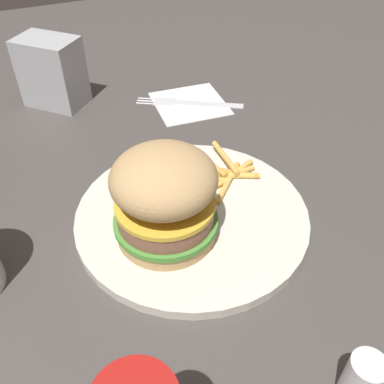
{
  "coord_description": "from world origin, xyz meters",
  "views": [
    {
      "loc": [
        0.35,
        -0.17,
        0.35
      ],
      "look_at": [
        0.03,
        -0.03,
        0.04
      ],
      "focal_mm": 39.97,
      "sensor_mm": 36.0,
      "label": 1
    }
  ],
  "objects_px": {
    "fries_pile": "(226,173)",
    "napkin": "(190,103)",
    "salt_shaker": "(361,382)",
    "fork": "(189,102)",
    "napkin_dispenser": "(52,72)",
    "sandwich": "(165,197)",
    "plate": "(192,216)"
  },
  "relations": [
    {
      "from": "fries_pile",
      "to": "napkin",
      "type": "xyz_separation_m",
      "value": [
        -0.2,
        0.04,
        -0.02
      ]
    },
    {
      "from": "plate",
      "to": "fork",
      "type": "bearing_deg",
      "value": 157.72
    },
    {
      "from": "plate",
      "to": "salt_shaker",
      "type": "xyz_separation_m",
      "value": [
        0.24,
        0.04,
        0.02
      ]
    },
    {
      "from": "fries_pile",
      "to": "salt_shaker",
      "type": "bearing_deg",
      "value": -5.46
    },
    {
      "from": "sandwich",
      "to": "fries_pile",
      "type": "height_order",
      "value": "sandwich"
    },
    {
      "from": "sandwich",
      "to": "napkin",
      "type": "height_order",
      "value": "sandwich"
    },
    {
      "from": "fork",
      "to": "salt_shaker",
      "type": "relative_size",
      "value": 2.87
    },
    {
      "from": "plate",
      "to": "napkin_dispenser",
      "type": "xyz_separation_m",
      "value": [
        -0.33,
        -0.09,
        0.05
      ]
    },
    {
      "from": "napkin",
      "to": "salt_shaker",
      "type": "xyz_separation_m",
      "value": [
        0.48,
        -0.06,
        0.03
      ]
    },
    {
      "from": "salt_shaker",
      "to": "napkin",
      "type": "bearing_deg",
      "value": 172.37
    },
    {
      "from": "plate",
      "to": "sandwich",
      "type": "height_order",
      "value": "sandwich"
    },
    {
      "from": "sandwich",
      "to": "napkin_dispenser",
      "type": "height_order",
      "value": "sandwich"
    },
    {
      "from": "napkin_dispenser",
      "to": "plate",
      "type": "bearing_deg",
      "value": -29.62
    },
    {
      "from": "sandwich",
      "to": "fork",
      "type": "bearing_deg",
      "value": 152.31
    },
    {
      "from": "napkin",
      "to": "salt_shaker",
      "type": "distance_m",
      "value": 0.48
    },
    {
      "from": "fries_pile",
      "to": "napkin",
      "type": "relative_size",
      "value": 0.91
    },
    {
      "from": "fork",
      "to": "napkin_dispenser",
      "type": "relative_size",
      "value": 1.51
    },
    {
      "from": "fries_pile",
      "to": "napkin",
      "type": "distance_m",
      "value": 0.2
    },
    {
      "from": "fork",
      "to": "fries_pile",
      "type": "bearing_deg",
      "value": -10.17
    },
    {
      "from": "napkin",
      "to": "napkin_dispenser",
      "type": "relative_size",
      "value": 1.05
    },
    {
      "from": "napkin",
      "to": "salt_shaker",
      "type": "bearing_deg",
      "value": -7.63
    },
    {
      "from": "napkin",
      "to": "fork",
      "type": "distance_m",
      "value": 0.0
    },
    {
      "from": "plate",
      "to": "sandwich",
      "type": "xyz_separation_m",
      "value": [
        0.02,
        -0.04,
        0.06
      ]
    },
    {
      "from": "napkin",
      "to": "napkin_dispenser",
      "type": "bearing_deg",
      "value": -114.59
    },
    {
      "from": "plate",
      "to": "fries_pile",
      "type": "bearing_deg",
      "value": 123.84
    },
    {
      "from": "fries_pile",
      "to": "fork",
      "type": "bearing_deg",
      "value": 169.83
    },
    {
      "from": "fries_pile",
      "to": "plate",
      "type": "bearing_deg",
      "value": -56.16
    },
    {
      "from": "napkin_dispenser",
      "to": "salt_shaker",
      "type": "height_order",
      "value": "napkin_dispenser"
    },
    {
      "from": "napkin_dispenser",
      "to": "salt_shaker",
      "type": "xyz_separation_m",
      "value": [
        0.57,
        0.13,
        -0.02
      ]
    },
    {
      "from": "fork",
      "to": "salt_shaker",
      "type": "distance_m",
      "value": 0.48
    },
    {
      "from": "salt_shaker",
      "to": "sandwich",
      "type": "bearing_deg",
      "value": -160.83
    },
    {
      "from": "plate",
      "to": "napkin",
      "type": "bearing_deg",
      "value": 157.37
    }
  ]
}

